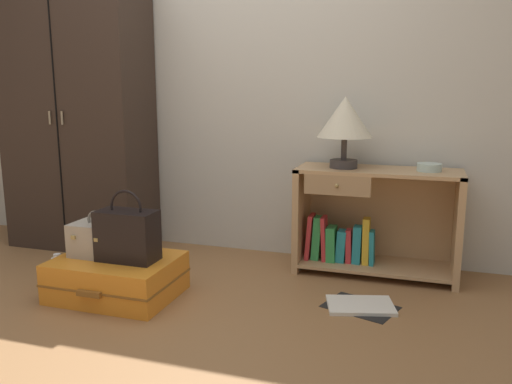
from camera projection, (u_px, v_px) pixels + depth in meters
name	position (u px, v px, depth m)	size (l,w,h in m)	color
ground_plane	(136.00, 337.00, 2.44)	(9.00, 9.00, 0.00)	olive
back_wall	(241.00, 66.00, 3.58)	(6.40, 0.10, 2.60)	beige
wardrobe	(78.00, 116.00, 3.72)	(1.03, 0.47, 1.91)	#33261E
bookshelf	(369.00, 222.00, 3.25)	(0.99, 0.39, 0.67)	tan
table_lamp	(345.00, 119.00, 3.15)	(0.34, 0.34, 0.44)	#3D3838
bowl	(429.00, 167.00, 3.08)	(0.14, 0.14, 0.05)	silver
suitcase_large	(117.00, 277.00, 2.91)	(0.67, 0.52, 0.22)	orange
train_case	(97.00, 239.00, 2.92)	(0.27, 0.22, 0.26)	#A89E8E
handbag	(127.00, 235.00, 2.82)	(0.32, 0.17, 0.39)	black
bottle	(58.00, 269.00, 3.12)	(0.07, 0.07, 0.18)	white
open_book_on_floor	(360.00, 306.00, 2.77)	(0.43, 0.36, 0.02)	white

